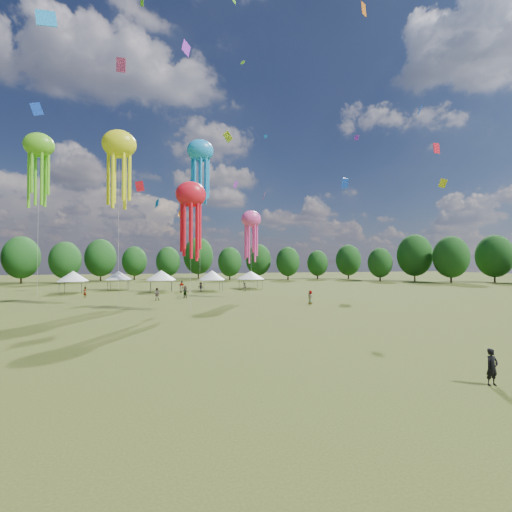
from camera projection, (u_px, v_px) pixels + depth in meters
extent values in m
plane|color=#384416|center=(322.00, 395.00, 14.17)|extent=(300.00, 300.00, 0.00)
imported|color=black|center=(492.00, 367.00, 15.24)|extent=(0.60, 0.40, 1.62)
imported|color=gray|center=(157.00, 294.00, 48.51)|extent=(0.92, 0.75, 1.79)
imported|color=gray|center=(181.00, 288.00, 60.81)|extent=(0.59, 0.86, 1.67)
imported|color=gray|center=(245.00, 287.00, 64.24)|extent=(0.71, 0.84, 1.55)
imported|color=gray|center=(201.00, 287.00, 62.74)|extent=(1.19, 0.81, 1.71)
imported|color=gray|center=(182.00, 287.00, 62.67)|extent=(1.16, 0.55, 1.93)
imported|color=gray|center=(185.00, 292.00, 51.92)|extent=(1.59, 1.53, 1.80)
imported|color=gray|center=(85.00, 292.00, 51.98)|extent=(0.66, 0.73, 1.67)
imported|color=gray|center=(310.00, 297.00, 44.81)|extent=(0.60, 0.88, 1.75)
cylinder|color=#47474C|center=(59.00, 289.00, 57.19)|extent=(0.08, 0.08, 2.06)
cylinder|color=#47474C|center=(65.00, 287.00, 60.51)|extent=(0.08, 0.08, 2.06)
cylinder|color=#47474C|center=(82.00, 288.00, 58.10)|extent=(0.08, 0.08, 2.06)
cylinder|color=#47474C|center=(86.00, 287.00, 61.42)|extent=(0.08, 0.08, 2.06)
cube|color=white|center=(73.00, 281.00, 59.32)|extent=(3.84, 3.84, 0.10)
cone|color=white|center=(73.00, 276.00, 59.34)|extent=(4.99, 4.99, 1.77)
cylinder|color=#47474C|center=(108.00, 286.00, 64.67)|extent=(0.08, 0.08, 1.94)
cylinder|color=#47474C|center=(110.00, 285.00, 68.02)|extent=(0.08, 0.08, 1.94)
cylinder|color=#47474C|center=(127.00, 285.00, 65.59)|extent=(0.08, 0.08, 1.94)
cylinder|color=#47474C|center=(129.00, 284.00, 68.94)|extent=(0.08, 0.08, 1.94)
cube|color=white|center=(119.00, 280.00, 66.82)|extent=(3.87, 3.87, 0.10)
cone|color=white|center=(119.00, 275.00, 66.84)|extent=(5.03, 5.03, 1.67)
cylinder|color=#47474C|center=(150.00, 287.00, 60.43)|extent=(0.08, 0.08, 2.07)
cylinder|color=#47474C|center=(151.00, 286.00, 64.05)|extent=(0.08, 0.08, 2.07)
cylinder|color=#47474C|center=(172.00, 287.00, 61.42)|extent=(0.08, 0.08, 2.07)
cylinder|color=#47474C|center=(171.00, 285.00, 65.05)|extent=(0.08, 0.08, 2.07)
cube|color=white|center=(161.00, 280.00, 62.75)|extent=(4.16, 4.16, 0.10)
cone|color=white|center=(161.00, 275.00, 62.77)|extent=(5.41, 5.41, 1.77)
cylinder|color=#47474C|center=(204.00, 286.00, 62.40)|extent=(0.08, 0.08, 2.04)
cylinder|color=#47474C|center=(202.00, 285.00, 65.69)|extent=(0.08, 0.08, 2.04)
cylinder|color=#47474C|center=(222.00, 286.00, 63.30)|extent=(0.08, 0.08, 2.04)
cylinder|color=#47474C|center=(219.00, 285.00, 66.60)|extent=(0.08, 0.08, 2.04)
cube|color=white|center=(212.00, 280.00, 64.51)|extent=(3.82, 3.82, 0.10)
cone|color=white|center=(212.00, 275.00, 64.53)|extent=(4.97, 4.97, 1.75)
cylinder|color=#47474C|center=(244.00, 285.00, 67.82)|extent=(0.08, 0.08, 1.90)
cylinder|color=#47474C|center=(239.00, 284.00, 71.62)|extent=(0.08, 0.08, 1.90)
cylinder|color=#47474C|center=(263.00, 284.00, 68.86)|extent=(0.08, 0.08, 1.90)
cylinder|color=#47474C|center=(257.00, 283.00, 72.66)|extent=(0.08, 0.08, 1.90)
cube|color=white|center=(251.00, 279.00, 70.26)|extent=(4.34, 4.34, 0.10)
cone|color=white|center=(251.00, 275.00, 70.27)|extent=(5.65, 5.65, 1.63)
ellipsoid|color=#F2F719|center=(119.00, 144.00, 42.27)|extent=(4.10, 2.87, 3.48)
cylinder|color=beige|center=(119.00, 225.00, 42.10)|extent=(0.03, 0.03, 20.07)
ellipsoid|color=#1B99EC|center=(200.00, 151.00, 60.86)|extent=(4.70, 3.29, 3.99)
cylinder|color=beige|center=(200.00, 222.00, 60.65)|extent=(0.03, 0.03, 25.31)
ellipsoid|color=#FF4BA7|center=(251.00, 219.00, 51.93)|extent=(3.04, 2.13, 2.58)
cylinder|color=beige|center=(251.00, 258.00, 51.83)|extent=(0.03, 0.03, 12.01)
ellipsoid|color=#65CD21|center=(39.00, 145.00, 50.80)|extent=(4.25, 2.98, 3.62)
cylinder|color=beige|center=(38.00, 222.00, 50.61)|extent=(0.03, 0.03, 22.88)
ellipsoid|color=red|center=(191.00, 194.00, 37.74)|extent=(3.34, 2.34, 2.84)
cylinder|color=beige|center=(191.00, 253.00, 37.63)|extent=(0.03, 0.03, 12.96)
cube|color=#65CD21|center=(234.00, 1.00, 46.85)|extent=(0.62, 0.75, 1.02)
cube|color=blue|center=(193.00, 182.00, 72.24)|extent=(1.28, 1.67, 2.04)
cube|color=#1B99EC|center=(266.00, 136.00, 80.24)|extent=(0.70, 0.53, 0.98)
cube|color=#AD33E2|center=(236.00, 184.00, 58.32)|extent=(1.02, 0.80, 1.34)
cube|color=red|center=(437.00, 148.00, 39.33)|extent=(1.00, 0.19, 1.25)
cube|color=orange|center=(364.00, 9.00, 46.91)|extent=(1.33, 0.78, 1.85)
cube|color=#65CD21|center=(142.00, 3.00, 62.50)|extent=(0.61, 0.90, 1.07)
cube|color=blue|center=(420.00, 110.00, 43.95)|extent=(0.87, 1.16, 1.22)
cube|color=#1B99EC|center=(46.00, 18.00, 29.45)|extent=(1.94, 1.07, 2.08)
cube|color=#FF4BA7|center=(121.00, 65.00, 37.43)|extent=(1.08, 1.00, 1.57)
cube|color=#AD33E2|center=(186.00, 48.00, 54.47)|extent=(1.56, 1.72, 2.60)
cube|color=red|center=(140.00, 186.00, 78.45)|extent=(2.11, 0.63, 2.47)
cube|color=#F2F719|center=(228.00, 137.00, 62.14)|extent=(1.71, 1.18, 2.04)
cube|color=blue|center=(345.00, 183.00, 73.70)|extent=(1.92, 0.91, 2.29)
cube|color=#FF4BA7|center=(264.00, 196.00, 75.90)|extent=(0.82, 1.37, 1.55)
cube|color=#AD33E2|center=(357.00, 138.00, 55.72)|extent=(0.68, 0.48, 0.91)
cube|color=orange|center=(181.00, 214.00, 62.10)|extent=(1.32, 0.71, 1.54)
cube|color=#F2F719|center=(443.00, 183.00, 52.43)|extent=(1.15, 0.77, 1.52)
cube|color=#65CD21|center=(243.00, 62.00, 62.62)|extent=(0.89, 0.70, 0.95)
cube|color=blue|center=(37.00, 109.00, 30.13)|extent=(1.04, 0.45, 1.24)
cube|color=#1B99EC|center=(157.00, 203.00, 69.38)|extent=(0.89, 1.99, 2.14)
cylinder|color=#38281C|center=(21.00, 277.00, 85.87)|extent=(0.44, 0.44, 3.41)
ellipsoid|color=#1A4818|center=(21.00, 257.00, 85.95)|extent=(8.53, 8.53, 10.66)
cylinder|color=#38281C|center=(65.00, 277.00, 88.08)|extent=(0.44, 0.44, 3.07)
ellipsoid|color=#1A4818|center=(65.00, 260.00, 88.15)|extent=(7.66, 7.66, 9.58)
cylinder|color=#38281C|center=(101.00, 275.00, 97.97)|extent=(0.44, 0.44, 3.43)
ellipsoid|color=#1A4818|center=(101.00, 258.00, 98.06)|extent=(8.58, 8.58, 10.73)
cylinder|color=#38281C|center=(134.00, 275.00, 105.71)|extent=(0.44, 0.44, 2.95)
ellipsoid|color=#1A4818|center=(134.00, 261.00, 105.78)|extent=(7.37, 7.37, 9.21)
cylinder|color=#38281C|center=(168.00, 275.00, 104.61)|extent=(0.44, 0.44, 2.89)
ellipsoid|color=#1A4818|center=(168.00, 261.00, 104.68)|extent=(7.23, 7.23, 9.04)
cylinder|color=#38281C|center=(198.00, 273.00, 111.43)|extent=(0.44, 0.44, 3.84)
ellipsoid|color=#1A4818|center=(198.00, 256.00, 111.52)|extent=(9.60, 9.60, 11.99)
cylinder|color=#38281C|center=(230.00, 275.00, 102.96)|extent=(0.44, 0.44, 2.84)
ellipsoid|color=#1A4818|center=(230.00, 262.00, 103.03)|extent=(7.11, 7.11, 8.89)
cylinder|color=#38281C|center=(258.00, 274.00, 108.04)|extent=(0.44, 0.44, 3.16)
ellipsoid|color=#1A4818|center=(258.00, 260.00, 108.11)|extent=(7.91, 7.91, 9.88)
cylinder|color=#38281C|center=(288.00, 275.00, 104.55)|extent=(0.44, 0.44, 2.88)
ellipsoid|color=#1A4818|center=(288.00, 262.00, 104.62)|extent=(7.21, 7.21, 9.01)
cylinder|color=#38281C|center=(318.00, 275.00, 109.29)|extent=(0.44, 0.44, 2.63)
ellipsoid|color=#1A4818|center=(318.00, 263.00, 109.36)|extent=(6.57, 6.57, 8.22)
cylinder|color=#38281C|center=(348.00, 274.00, 108.29)|extent=(0.44, 0.44, 3.13)
ellipsoid|color=#1A4818|center=(348.00, 260.00, 108.37)|extent=(7.81, 7.81, 9.77)
cylinder|color=#38281C|center=(380.00, 276.00, 97.62)|extent=(0.44, 0.44, 2.72)
ellipsoid|color=#1A4818|center=(380.00, 263.00, 97.69)|extent=(6.80, 6.80, 8.50)
cylinder|color=#38281C|center=(415.00, 274.00, 97.31)|extent=(0.44, 0.44, 3.81)
ellipsoid|color=#1A4818|center=(415.00, 255.00, 97.40)|extent=(9.52, 9.52, 11.90)
cylinder|color=#38281C|center=(451.00, 276.00, 89.46)|extent=(0.44, 0.44, 3.51)
ellipsoid|color=#1A4818|center=(451.00, 257.00, 89.55)|extent=(8.78, 8.78, 10.97)
cylinder|color=#38281C|center=(495.00, 276.00, 91.38)|extent=(0.44, 0.44, 3.64)
ellipsoid|color=#1A4818|center=(494.00, 256.00, 91.47)|extent=(9.10, 9.10, 11.37)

